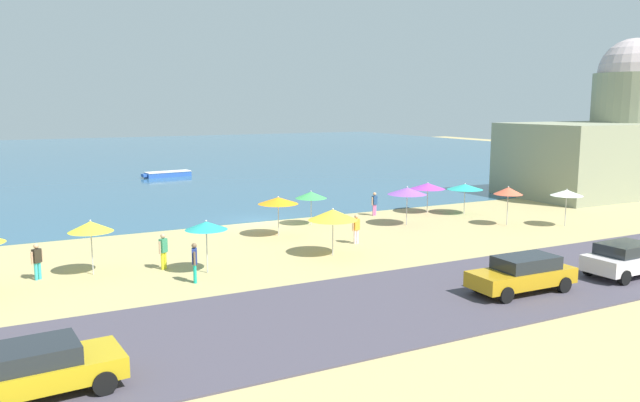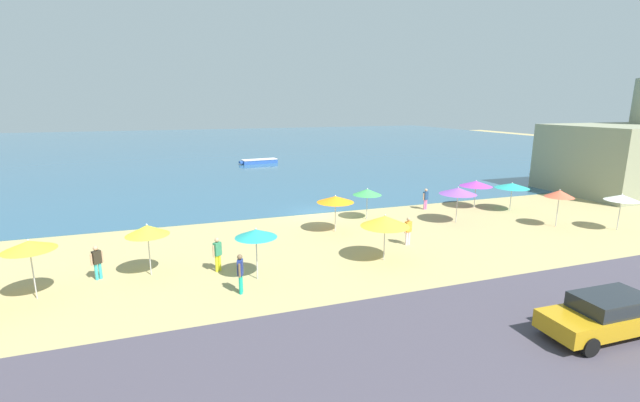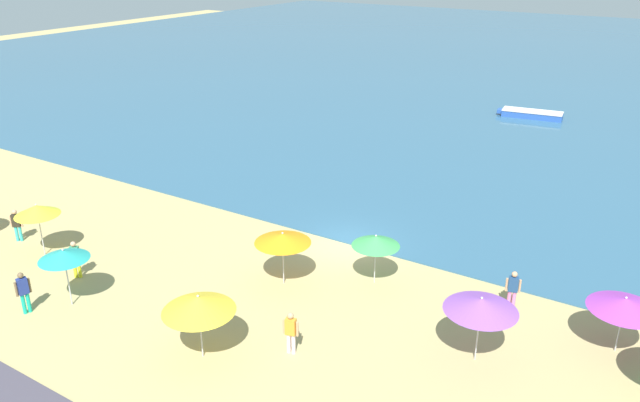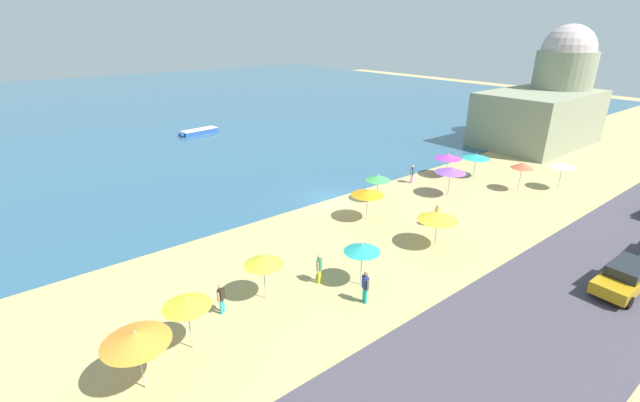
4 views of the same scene
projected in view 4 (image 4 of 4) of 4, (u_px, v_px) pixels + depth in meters
ground_plane at (330, 199)px, 33.99m from camera, size 160.00×160.00×0.00m
sea at (127, 106)px, 73.83m from camera, size 150.00×110.00×0.05m
coastal_road at (565, 306)px, 20.93m from camera, size 80.00×8.00×0.06m
beach_umbrella_0 at (135, 338)px, 15.35m from camera, size 2.49×2.49×2.66m
beach_umbrella_1 at (186, 303)px, 17.40m from camera, size 1.99×1.99×2.57m
beach_umbrella_2 at (563, 165)px, 35.33m from camera, size 1.94×1.94×2.37m
beach_umbrella_3 at (451, 170)px, 33.94m from camera, size 2.46×2.46×2.46m
beach_umbrella_4 at (378, 178)px, 33.01m from camera, size 1.98×1.98×2.20m
beach_umbrella_5 at (368, 192)px, 29.64m from camera, size 2.32×2.32×2.34m
beach_umbrella_6 at (362, 248)px, 21.94m from camera, size 1.90×1.90×2.43m
beach_umbrella_7 at (522, 166)px, 34.96m from camera, size 1.78×1.78×2.49m
beach_umbrella_8 at (263, 260)px, 20.78m from camera, size 1.96×1.96×2.49m
beach_umbrella_9 at (476, 156)px, 38.48m from camera, size 2.45×2.45×2.16m
beach_umbrella_10 at (448, 156)px, 38.55m from camera, size 2.43×2.43×2.17m
beach_umbrella_11 at (438, 216)px, 25.93m from camera, size 2.48×2.48×2.43m
bather_0 at (319, 267)px, 22.60m from camera, size 0.48×0.39×1.67m
bather_1 at (412, 173)px, 37.25m from camera, size 0.55×0.32×1.60m
bather_2 at (365, 286)px, 20.92m from camera, size 0.31×0.55×1.73m
bather_3 at (437, 214)px, 29.08m from camera, size 0.56×0.29×1.61m
bather_4 at (221, 297)px, 20.16m from camera, size 0.48×0.39×1.60m
parked_car_1 at (626, 276)px, 21.93m from camera, size 4.50×1.89×1.46m
skiff_nearshore at (199, 131)px, 54.57m from camera, size 5.15×2.09×0.56m
harbor_fortress at (549, 102)px, 49.54m from camera, size 14.80×9.08×13.08m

